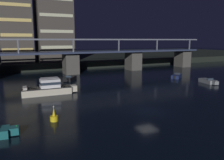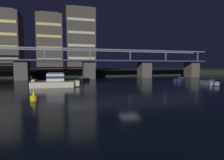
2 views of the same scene
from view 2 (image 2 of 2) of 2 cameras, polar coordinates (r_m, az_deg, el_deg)
The scene contains 11 objects.
ground_plane at distance 23.62m, azimuth 5.52°, elevation -5.65°, with size 400.00×400.00×0.00m, color black.
far_riverbank at distance 106.58m, azimuth -11.00°, elevation 2.83°, with size 240.00×80.00×2.20m, color black.
river_bridge at distance 58.79m, azimuth -7.34°, elevation 4.37°, with size 84.54×6.40×9.38m.
tower_west_low at distance 72.77m, azimuth -30.39°, elevation 10.42°, with size 9.33×9.16×20.67m.
tower_west_tall at distance 73.08m, azimuth -18.94°, elevation 10.98°, with size 9.03×8.54×21.21m.
tower_central at distance 74.18m, azimuth -9.96°, elevation 12.21°, with size 10.74×10.07×24.17m.
cabin_cruiser_near_left at distance 36.79m, azimuth -17.75°, elevation -0.53°, with size 9.21×2.96×2.79m.
speedboat_near_right at distance 44.85m, azimuth 28.35°, elevation -0.80°, with size 2.51×5.22×1.16m.
speedboat_mid_center at distance 48.75m, azimuth -9.22°, elevation 0.08°, with size 4.01×4.68×1.16m.
speedboat_mid_right at distance 50.24m, azimuth 20.67°, elevation -0.03°, with size 4.67×4.03×1.16m.
channel_buoy at distance 23.66m, azimuth -23.43°, elevation -4.82°, with size 0.90×0.90×1.76m.
Camera 2 is at (-8.36, -21.69, 4.18)m, focal length 28.96 mm.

